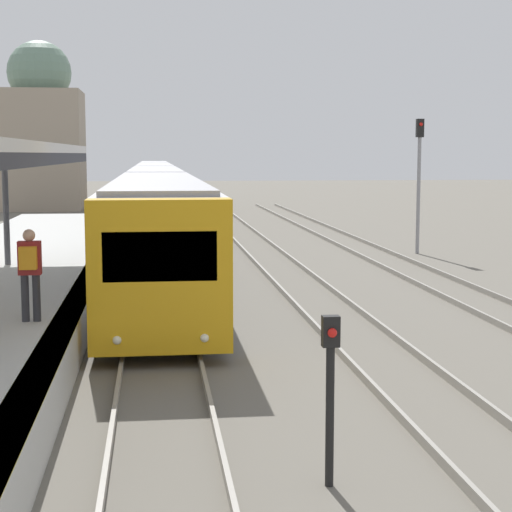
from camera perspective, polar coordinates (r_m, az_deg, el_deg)
name	(u,v)px	position (r m, az deg, el deg)	size (l,w,h in m)	color
person_on_platform	(30,267)	(15.74, -14.86, -0.73)	(0.40, 0.40, 1.66)	#2D2D33
train_near	(155,191)	(49.77, -6.75, 4.36)	(2.62, 69.22, 3.18)	gold
signal_post_near	(330,382)	(10.00, 4.97, -8.39)	(0.20, 0.21, 2.02)	black
signal_mast_far	(419,170)	(33.70, 10.82, 5.67)	(0.28, 0.29, 5.20)	gray
distant_domed_building	(41,132)	(61.81, -14.14, 8.03)	(5.70, 5.70, 11.61)	gray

